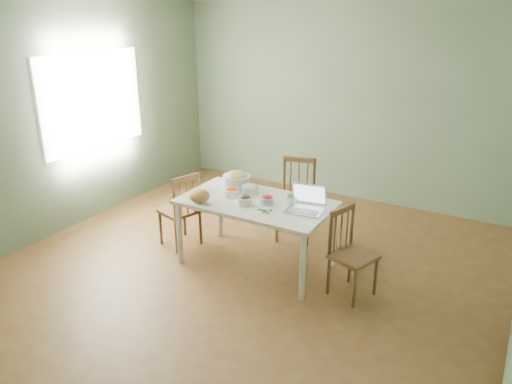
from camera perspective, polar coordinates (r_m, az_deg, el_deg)
The scene contains 20 objects.
floor at distance 5.32m, azimuth -0.51°, elevation -8.63°, with size 5.00×5.00×0.00m, color #583116.
wall_back at distance 7.01m, azimuth 10.09°, elevation 10.15°, with size 5.00×0.00×2.70m, color #55664B.
wall_front at distance 3.06m, azimuth -25.30°, elevation -5.76°, with size 5.00×0.00×2.70m, color #55664B.
wall_left at distance 6.41m, azimuth -20.37°, elevation 8.18°, with size 0.00×5.00×2.70m, color #55664B.
window_left at distance 6.56m, azimuth -18.42°, elevation 10.02°, with size 0.04×1.60×1.20m, color white.
dining_table at distance 5.19m, azimuth 0.00°, elevation -4.82°, with size 1.57×0.88×0.73m, color white, non-canonical shape.
chair_far at distance 5.76m, azimuth 4.61°, elevation -1.01°, with size 0.42×0.40×0.96m, color brown, non-canonical shape.
chair_left at distance 5.67m, azimuth -8.93°, elevation -1.95°, with size 0.39×0.37×0.89m, color brown, non-canonical shape.
chair_right at distance 4.72m, azimuth 11.31°, elevation -7.17°, with size 0.38×0.36×0.86m, color brown, non-canonical shape.
bread_boule at distance 5.03m, azimuth -6.58°, elevation -0.46°, with size 0.21×0.21×0.14m, color #B6853D.
butter_stick at distance 4.97m, azimuth -5.82°, elevation -1.34°, with size 0.11×0.03×0.03m, color beige.
bowl_squash at distance 5.41m, azimuth -2.28°, elevation 1.51°, with size 0.31×0.31×0.18m, color gold, non-canonical shape.
bowl_carrot at distance 5.18m, azimuth -2.87°, elevation 0.06°, with size 0.17×0.17×0.09m, color #DF4513, non-canonical shape.
bowl_onion at distance 5.25m, azimuth -0.74°, elevation 0.43°, with size 0.19×0.19×0.10m, color beige, non-canonical shape.
bowl_mushroom at distance 4.94m, azimuth -1.32°, elevation -0.94°, with size 0.15×0.15×0.10m, color black, non-canonical shape.
bowl_redpep at distance 4.97m, azimuth 1.27°, elevation -0.87°, with size 0.15×0.15×0.09m, color red, non-canonical shape.
bowl_broccoli at distance 5.03m, azimuth 4.22°, elevation -0.73°, with size 0.12×0.12×0.08m, color #143F18, non-canonical shape.
flatbread at distance 5.19m, azimuth 4.58°, elevation -0.36°, with size 0.19×0.19×0.02m, color #DCC677.
basil_bunch at distance 4.80m, azimuth 0.99°, elevation -2.11°, with size 0.18×0.18×0.02m, color #226728, non-canonical shape.
laptop at distance 4.77m, azimuth 5.69°, elevation -0.93°, with size 0.35×0.32×0.24m, color silver, non-canonical shape.
Camera 1 is at (2.36, -3.98, 2.62)m, focal length 34.30 mm.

